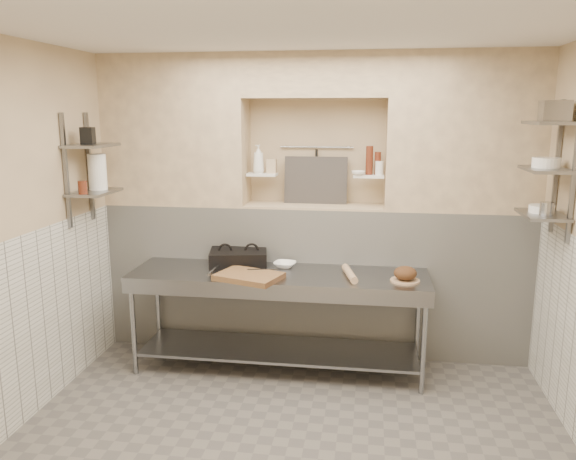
% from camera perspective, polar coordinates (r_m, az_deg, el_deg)
% --- Properties ---
extents(floor, '(4.00, 3.90, 0.10)m').
position_cam_1_polar(floor, '(4.21, -0.06, -21.74)').
color(floor, '#635D57').
rests_on(floor, ground).
extents(ceiling, '(4.00, 3.90, 0.10)m').
position_cam_1_polar(ceiling, '(3.54, -0.07, 21.16)').
color(ceiling, silver).
rests_on(ceiling, ground).
extents(wall_back, '(4.00, 0.10, 2.80)m').
position_cam_1_polar(wall_back, '(5.56, 2.96, 2.79)').
color(wall_back, '#CDB285').
rests_on(wall_back, ground).
extents(wall_front, '(4.00, 0.10, 2.80)m').
position_cam_1_polar(wall_front, '(1.78, -10.00, -17.93)').
color(wall_front, '#CDB285').
rests_on(wall_front, ground).
extents(backwall_lower, '(4.00, 0.40, 1.40)m').
position_cam_1_polar(backwall_lower, '(5.47, 2.63, -4.88)').
color(backwall_lower, silver).
rests_on(backwall_lower, floor).
extents(alcove_sill, '(1.30, 0.40, 0.02)m').
position_cam_1_polar(alcove_sill, '(5.31, 2.70, 2.47)').
color(alcove_sill, '#CDB285').
rests_on(alcove_sill, backwall_lower).
extents(backwall_pillar_left, '(1.35, 0.40, 1.40)m').
position_cam_1_polar(backwall_pillar_left, '(5.53, -11.23, 9.83)').
color(backwall_pillar_left, '#CDB285').
rests_on(backwall_pillar_left, backwall_lower).
extents(backwall_pillar_right, '(1.35, 0.40, 1.40)m').
position_cam_1_polar(backwall_pillar_right, '(5.28, 17.45, 9.42)').
color(backwall_pillar_right, '#CDB285').
rests_on(backwall_pillar_right, backwall_lower).
extents(backwall_header, '(1.30, 0.40, 0.40)m').
position_cam_1_polar(backwall_header, '(5.25, 2.83, 15.40)').
color(backwall_header, '#CDB285').
rests_on(backwall_header, backwall_lower).
extents(wainscot_left, '(0.02, 3.90, 1.40)m').
position_cam_1_polar(wainscot_left, '(4.55, -26.07, -9.66)').
color(wainscot_left, silver).
rests_on(wainscot_left, floor).
extents(alcove_shelf_left, '(0.28, 0.16, 0.02)m').
position_cam_1_polar(alcove_shelf_left, '(5.34, -2.64, 5.67)').
color(alcove_shelf_left, white).
rests_on(alcove_shelf_left, backwall_lower).
extents(alcove_shelf_right, '(0.28, 0.16, 0.02)m').
position_cam_1_polar(alcove_shelf_right, '(5.24, 8.20, 5.44)').
color(alcove_shelf_right, white).
rests_on(alcove_shelf_right, backwall_lower).
extents(utensil_rail, '(0.70, 0.02, 0.02)m').
position_cam_1_polar(utensil_rail, '(5.42, 2.94, 8.41)').
color(utensil_rail, gray).
rests_on(utensil_rail, wall_back).
extents(hanging_steel, '(0.02, 0.02, 0.30)m').
position_cam_1_polar(hanging_steel, '(5.41, 2.90, 6.60)').
color(hanging_steel, black).
rests_on(hanging_steel, utensil_rail).
extents(splash_panel, '(0.60, 0.08, 0.45)m').
position_cam_1_polar(splash_panel, '(5.37, 2.83, 5.06)').
color(splash_panel, '#383330').
rests_on(splash_panel, alcove_sill).
extents(shelf_rail_left_a, '(0.03, 0.03, 0.95)m').
position_cam_1_polar(shelf_rail_left_a, '(5.35, -19.51, 6.09)').
color(shelf_rail_left_a, slate).
rests_on(shelf_rail_left_a, wall_left).
extents(shelf_rail_left_b, '(0.03, 0.03, 0.95)m').
position_cam_1_polar(shelf_rail_left_b, '(5.00, -21.63, 5.57)').
color(shelf_rail_left_b, slate).
rests_on(shelf_rail_left_b, wall_left).
extents(wall_shelf_left_lower, '(0.30, 0.50, 0.02)m').
position_cam_1_polar(wall_shelf_left_lower, '(5.13, -19.05, 3.65)').
color(wall_shelf_left_lower, slate).
rests_on(wall_shelf_left_lower, wall_left).
extents(wall_shelf_left_upper, '(0.30, 0.50, 0.03)m').
position_cam_1_polar(wall_shelf_left_upper, '(5.10, -19.36, 8.10)').
color(wall_shelf_left_upper, slate).
rests_on(wall_shelf_left_upper, wall_left).
extents(shelf_rail_right_a, '(0.03, 0.03, 1.05)m').
position_cam_1_polar(shelf_rail_right_a, '(4.95, 25.63, 5.77)').
color(shelf_rail_right_a, slate).
rests_on(shelf_rail_right_a, wall_right).
extents(shelf_rail_right_b, '(0.03, 0.03, 1.05)m').
position_cam_1_polar(shelf_rail_right_b, '(4.57, 27.08, 5.22)').
color(shelf_rail_right_b, slate).
rests_on(shelf_rail_right_b, wall_right).
extents(wall_shelf_right_lower, '(0.30, 0.50, 0.02)m').
position_cam_1_polar(wall_shelf_right_lower, '(4.77, 24.40, 1.42)').
color(wall_shelf_right_lower, slate).
rests_on(wall_shelf_right_lower, wall_right).
extents(wall_shelf_right_mid, '(0.30, 0.50, 0.02)m').
position_cam_1_polar(wall_shelf_right_mid, '(4.72, 24.76, 5.60)').
color(wall_shelf_right_mid, slate).
rests_on(wall_shelf_right_mid, wall_right).
extents(wall_shelf_right_upper, '(0.30, 0.50, 0.03)m').
position_cam_1_polar(wall_shelf_right_upper, '(4.70, 25.14, 9.83)').
color(wall_shelf_right_upper, slate).
rests_on(wall_shelf_right_upper, wall_right).
extents(prep_table, '(2.60, 0.70, 0.90)m').
position_cam_1_polar(prep_table, '(4.99, -0.99, -7.27)').
color(prep_table, gray).
rests_on(prep_table, floor).
extents(panini_press, '(0.57, 0.46, 0.14)m').
position_cam_1_polar(panini_press, '(5.17, -5.05, -2.81)').
color(panini_press, black).
rests_on(panini_press, prep_table).
extents(cutting_board, '(0.61, 0.51, 0.05)m').
position_cam_1_polar(cutting_board, '(4.75, -3.99, -4.72)').
color(cutting_board, olive).
rests_on(cutting_board, prep_table).
extents(knife_blade, '(0.26, 0.09, 0.01)m').
position_cam_1_polar(knife_blade, '(4.86, -2.62, -4.01)').
color(knife_blade, gray).
rests_on(knife_blade, cutting_board).
extents(tongs, '(0.04, 0.28, 0.03)m').
position_cam_1_polar(tongs, '(4.83, -7.58, -4.07)').
color(tongs, gray).
rests_on(tongs, cutting_board).
extents(mixing_bowl, '(0.23, 0.23, 0.05)m').
position_cam_1_polar(mixing_bowl, '(5.09, -0.33, -3.53)').
color(mixing_bowl, white).
rests_on(mixing_bowl, prep_table).
extents(rolling_pin, '(0.16, 0.42, 0.06)m').
position_cam_1_polar(rolling_pin, '(4.81, 6.28, -4.43)').
color(rolling_pin, tan).
rests_on(rolling_pin, prep_table).
extents(bread_board, '(0.24, 0.24, 0.01)m').
position_cam_1_polar(bread_board, '(4.78, 11.80, -5.05)').
color(bread_board, tan).
rests_on(bread_board, prep_table).
extents(bread_loaf, '(0.19, 0.19, 0.11)m').
position_cam_1_polar(bread_loaf, '(4.76, 11.83, -4.31)').
color(bread_loaf, '#4C2D19').
rests_on(bread_loaf, bread_board).
extents(bottle_soap, '(0.13, 0.13, 0.27)m').
position_cam_1_polar(bottle_soap, '(5.31, -3.02, 7.20)').
color(bottle_soap, white).
rests_on(bottle_soap, alcove_shelf_left).
extents(jar_alcove, '(0.09, 0.09, 0.13)m').
position_cam_1_polar(jar_alcove, '(5.33, -1.66, 6.51)').
color(jar_alcove, '#CDB285').
rests_on(jar_alcove, alcove_shelf_left).
extents(bowl_alcove, '(0.16, 0.16, 0.04)m').
position_cam_1_polar(bowl_alcove, '(5.19, 7.15, 5.76)').
color(bowl_alcove, white).
rests_on(bowl_alcove, alcove_shelf_right).
extents(condiment_a, '(0.06, 0.06, 0.21)m').
position_cam_1_polar(condiment_a, '(5.24, 9.10, 6.70)').
color(condiment_a, '#532112').
rests_on(condiment_a, alcove_shelf_right).
extents(condiment_b, '(0.07, 0.07, 0.26)m').
position_cam_1_polar(condiment_b, '(5.24, 8.26, 7.02)').
color(condiment_b, '#532112').
rests_on(condiment_b, alcove_shelf_right).
extents(condiment_c, '(0.07, 0.07, 0.13)m').
position_cam_1_polar(condiment_c, '(5.22, 9.27, 6.22)').
color(condiment_c, white).
rests_on(condiment_c, alcove_shelf_right).
extents(jug_left, '(0.15, 0.15, 0.31)m').
position_cam_1_polar(jug_left, '(5.18, -18.79, 5.61)').
color(jug_left, white).
rests_on(jug_left, wall_shelf_left_lower).
extents(jar_left, '(0.07, 0.07, 0.11)m').
position_cam_1_polar(jar_left, '(4.95, -20.14, 4.08)').
color(jar_left, '#532112').
rests_on(jar_left, wall_shelf_left_lower).
extents(box_left_upper, '(0.12, 0.12, 0.14)m').
position_cam_1_polar(box_left_upper, '(5.05, -19.67, 9.00)').
color(box_left_upper, black).
rests_on(box_left_upper, wall_shelf_left_upper).
extents(bowl_right, '(0.19, 0.19, 0.06)m').
position_cam_1_polar(bowl_right, '(4.79, 24.36, 1.96)').
color(bowl_right, white).
rests_on(bowl_right, wall_shelf_right_lower).
extents(canister_right, '(0.10, 0.10, 0.10)m').
position_cam_1_polar(canister_right, '(4.67, 24.78, 1.97)').
color(canister_right, gray).
rests_on(canister_right, wall_shelf_right_lower).
extents(bowl_right_mid, '(0.21, 0.21, 0.08)m').
position_cam_1_polar(bowl_right_mid, '(4.74, 24.75, 6.24)').
color(bowl_right_mid, white).
rests_on(bowl_right_mid, wall_shelf_right_mid).
extents(basket_right, '(0.22, 0.25, 0.15)m').
position_cam_1_polar(basket_right, '(4.64, 25.47, 10.88)').
color(basket_right, gray).
rests_on(basket_right, wall_shelf_right_upper).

